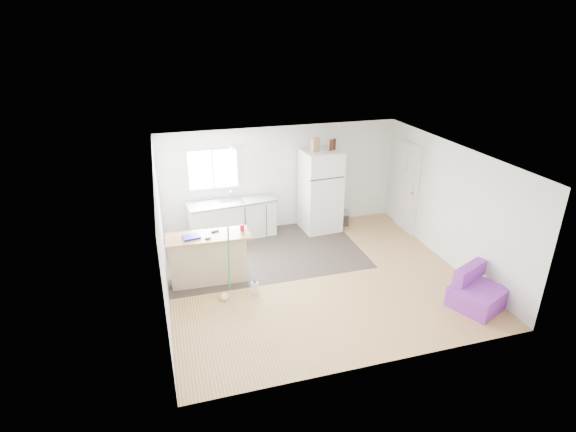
% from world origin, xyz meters
% --- Properties ---
extents(room, '(5.51, 5.01, 2.41)m').
position_xyz_m(room, '(0.00, 0.00, 1.20)').
color(room, olive).
rests_on(room, ground).
extents(vinyl_zone, '(4.05, 2.50, 0.00)m').
position_xyz_m(vinyl_zone, '(-0.73, 1.25, 0.00)').
color(vinyl_zone, '#302A24').
rests_on(vinyl_zone, floor).
extents(window, '(1.18, 0.06, 0.98)m').
position_xyz_m(window, '(-1.55, 2.49, 1.55)').
color(window, white).
rests_on(window, back_wall).
extents(interior_door, '(0.11, 0.92, 2.10)m').
position_xyz_m(interior_door, '(2.72, 1.55, 1.02)').
color(interior_door, white).
rests_on(interior_door, right_wall).
extents(ceiling_fixture, '(0.30, 0.30, 0.07)m').
position_xyz_m(ceiling_fixture, '(-1.20, 1.20, 2.36)').
color(ceiling_fixture, white).
rests_on(ceiling_fixture, ceiling).
extents(kitchen_cabinets, '(2.00, 0.80, 1.14)m').
position_xyz_m(kitchen_cabinets, '(-1.22, 2.20, 0.44)').
color(kitchen_cabinets, white).
rests_on(kitchen_cabinets, floor).
extents(peninsula, '(1.53, 0.63, 0.93)m').
position_xyz_m(peninsula, '(-1.97, 0.47, 0.47)').
color(peninsula, tan).
rests_on(peninsula, floor).
extents(refrigerator, '(0.89, 0.85, 1.89)m').
position_xyz_m(refrigerator, '(0.82, 2.09, 0.94)').
color(refrigerator, white).
rests_on(refrigerator, floor).
extents(cooler, '(0.49, 0.38, 0.34)m').
position_xyz_m(cooler, '(1.34, 2.17, 0.17)').
color(cooler, '#2C2C2E').
rests_on(cooler, floor).
extents(purple_seat, '(1.02, 1.03, 0.65)m').
position_xyz_m(purple_seat, '(2.30, -1.63, 0.24)').
color(purple_seat, purple).
rests_on(purple_seat, floor).
extents(cleaner_jug, '(0.15, 0.13, 0.27)m').
position_xyz_m(cleaner_jug, '(-1.25, -0.23, 0.12)').
color(cleaner_jug, silver).
rests_on(cleaner_jug, floor).
extents(mop, '(0.23, 0.40, 1.43)m').
position_xyz_m(mop, '(-1.78, -0.24, 0.23)').
color(mop, green).
rests_on(mop, floor).
extents(red_cup, '(0.10, 0.10, 0.12)m').
position_xyz_m(red_cup, '(-1.31, 0.50, 0.99)').
color(red_cup, red).
rests_on(red_cup, peninsula).
extents(blue_tray, '(0.33, 0.27, 0.04)m').
position_xyz_m(blue_tray, '(-2.24, 0.45, 0.95)').
color(blue_tray, '#131CB4').
rests_on(blue_tray, peninsula).
extents(tool_a, '(0.15, 0.09, 0.03)m').
position_xyz_m(tool_a, '(-1.80, 0.59, 0.95)').
color(tool_a, black).
rests_on(tool_a, peninsula).
extents(tool_b, '(0.11, 0.06, 0.03)m').
position_xyz_m(tool_b, '(-1.96, 0.32, 0.94)').
color(tool_b, black).
rests_on(tool_b, peninsula).
extents(cardboard_box, '(0.22, 0.17, 0.30)m').
position_xyz_m(cardboard_box, '(0.66, 2.07, 2.04)').
color(cardboard_box, tan).
rests_on(cardboard_box, refrigerator).
extents(bottle_left, '(0.09, 0.09, 0.25)m').
position_xyz_m(bottle_left, '(1.01, 2.03, 2.01)').
color(bottle_left, '#341609').
rests_on(bottle_left, refrigerator).
extents(bottle_right, '(0.09, 0.09, 0.25)m').
position_xyz_m(bottle_right, '(1.11, 2.09, 2.01)').
color(bottle_right, '#341609').
rests_on(bottle_right, refrigerator).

